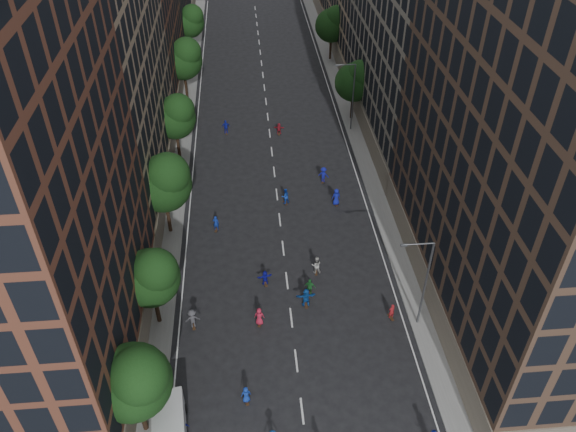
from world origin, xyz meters
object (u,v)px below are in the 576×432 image
object	(u,v)px
streetlamp_far	(351,94)
skater_0	(246,395)
cargo_van	(170,428)
streetlamp_near	(423,280)

from	to	relation	value
streetlamp_far	skater_0	size ratio (longest dim) A/B	5.98
cargo_van	streetlamp_far	bearing A→B (deg)	58.33
streetlamp_near	streetlamp_far	bearing A→B (deg)	90.00
cargo_van	skater_0	size ratio (longest dim) A/B	3.35
cargo_van	skater_0	distance (m)	5.90
streetlamp_near	streetlamp_far	distance (m)	33.00
streetlamp_near	cargo_van	distance (m)	21.93
cargo_van	streetlamp_near	bearing A→B (deg)	17.79
streetlamp_near	streetlamp_far	size ratio (longest dim) A/B	1.00
streetlamp_far	skater_0	distance (m)	42.11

